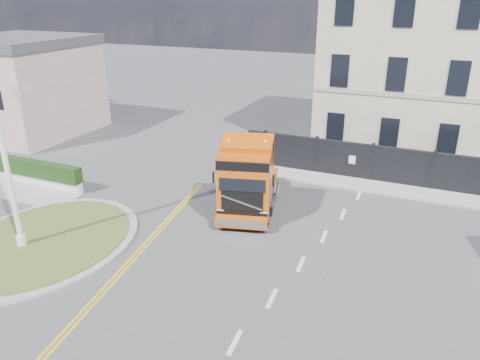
% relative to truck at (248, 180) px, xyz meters
% --- Properties ---
extents(ground, '(120.00, 120.00, 0.00)m').
position_rel_truck_xyz_m(ground, '(0.56, -2.89, -1.58)').
color(ground, '#424244').
rests_on(ground, ground).
extents(traffic_island, '(6.80, 6.80, 0.17)m').
position_rel_truck_xyz_m(traffic_island, '(-6.44, -5.89, -1.50)').
color(traffic_island, gray).
rests_on(traffic_island, ground).
extents(hedge_wall, '(8.00, 0.55, 1.35)m').
position_rel_truck_xyz_m(hedge_wall, '(-12.44, -1.39, -0.84)').
color(hedge_wall, silver).
rests_on(hedge_wall, ground).
extents(pavement_side, '(8.50, 1.80, 0.10)m').
position_rel_truck_xyz_m(pavement_side, '(-12.44, -2.49, -1.53)').
color(pavement_side, gray).
rests_on(pavement_side, ground).
extents(seaside_bldg_pink, '(8.00, 8.00, 6.00)m').
position_rel_truck_xyz_m(seaside_bldg_pink, '(-19.44, 6.11, 1.42)').
color(seaside_bldg_pink, beige).
rests_on(seaside_bldg_pink, ground).
extents(hoarding_fence, '(18.80, 0.25, 2.00)m').
position_rel_truck_xyz_m(hoarding_fence, '(7.11, 6.11, -0.58)').
color(hoarding_fence, black).
rests_on(hoarding_fence, ground).
extents(georgian_building, '(12.30, 10.30, 12.80)m').
position_rel_truck_xyz_m(georgian_building, '(6.56, 13.61, 4.19)').
color(georgian_building, beige).
rests_on(georgian_building, ground).
extents(pavement_far, '(20.00, 1.60, 0.12)m').
position_rel_truck_xyz_m(pavement_far, '(6.56, 5.21, -1.52)').
color(pavement_far, gray).
rests_on(pavement_far, ground).
extents(truck, '(3.60, 6.24, 3.52)m').
position_rel_truck_xyz_m(truck, '(0.00, 0.00, 0.00)').
color(truck, black).
rests_on(truck, ground).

